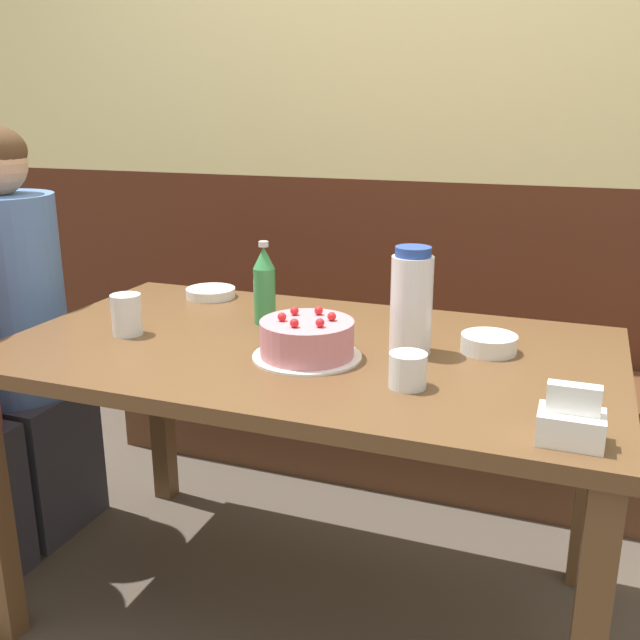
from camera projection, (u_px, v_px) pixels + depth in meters
ground_plane at (309, 606)px, 1.92m from camera, size 12.00×12.00×0.00m
back_wall at (416, 120)px, 2.51m from camera, size 4.80×0.04×2.50m
bench_seat at (391, 415)px, 2.61m from camera, size 2.06×0.38×0.42m
dining_table at (308, 380)px, 1.74m from camera, size 1.45×0.83×0.74m
birthday_cake at (307, 339)px, 1.61m from camera, size 0.25×0.25×0.11m
water_pitcher at (411, 302)px, 1.63m from camera, size 0.10×0.10×0.25m
soju_bottle at (264, 285)px, 1.86m from camera, size 0.06×0.06×0.22m
napkin_holder at (571, 421)px, 1.20m from camera, size 0.11×0.08×0.11m
bowl_soup_white at (489, 343)px, 1.66m from camera, size 0.13×0.13×0.04m
bowl_rice_small at (211, 293)px, 2.13m from camera, size 0.15×0.15×0.03m
glass_water_tall at (127, 315)px, 1.78m from camera, size 0.08×0.08×0.10m
glass_tumbler_short at (408, 370)px, 1.44m from camera, size 0.08×0.08×0.07m
person_pale_blue_shirt at (16, 348)px, 2.15m from camera, size 0.34×0.32×1.25m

